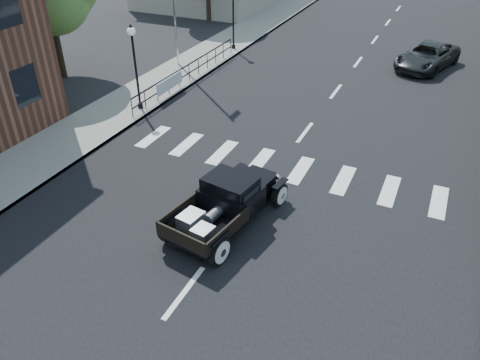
% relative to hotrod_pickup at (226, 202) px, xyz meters
% --- Properties ---
extents(ground, '(120.00, 120.00, 0.00)m').
position_rel_hotrod_pickup_xyz_m(ground, '(0.28, -0.08, -0.79)').
color(ground, black).
rests_on(ground, ground).
extents(road, '(14.00, 80.00, 0.02)m').
position_rel_hotrod_pickup_xyz_m(road, '(0.28, 14.92, -0.78)').
color(road, black).
rests_on(road, ground).
extents(road_markings, '(12.00, 60.00, 0.06)m').
position_rel_hotrod_pickup_xyz_m(road_markings, '(0.28, 9.92, -0.79)').
color(road_markings, silver).
rests_on(road_markings, ground).
extents(sidewalk_left, '(3.00, 80.00, 0.15)m').
position_rel_hotrod_pickup_xyz_m(sidewalk_left, '(-8.22, 14.92, -0.72)').
color(sidewalk_left, gray).
rests_on(sidewalk_left, ground).
extents(railing, '(0.08, 10.00, 1.00)m').
position_rel_hotrod_pickup_xyz_m(railing, '(-7.02, 9.92, -0.14)').
color(railing, black).
rests_on(railing, sidewalk_left).
extents(banner, '(0.04, 2.20, 0.60)m').
position_rel_hotrod_pickup_xyz_m(banner, '(-6.94, 7.92, -0.34)').
color(banner, silver).
rests_on(banner, sidewalk_left).
extents(lamp_post_b, '(0.36, 0.36, 3.78)m').
position_rel_hotrod_pickup_xyz_m(lamp_post_b, '(-7.32, 5.92, 1.25)').
color(lamp_post_b, black).
rests_on(lamp_post_b, sidewalk_left).
extents(lamp_post_c, '(0.36, 0.36, 3.78)m').
position_rel_hotrod_pickup_xyz_m(lamp_post_c, '(-7.32, 15.92, 1.25)').
color(lamp_post_c, black).
rests_on(lamp_post_c, sidewalk_left).
extents(hotrod_pickup, '(2.85, 4.85, 1.58)m').
position_rel_hotrod_pickup_xyz_m(hotrod_pickup, '(0.00, 0.00, 0.00)').
color(hotrod_pickup, black).
rests_on(hotrod_pickup, ground).
extents(second_car, '(3.56, 5.27, 1.34)m').
position_rel_hotrod_pickup_xyz_m(second_car, '(3.95, 17.51, -0.12)').
color(second_car, black).
rests_on(second_car, ground).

